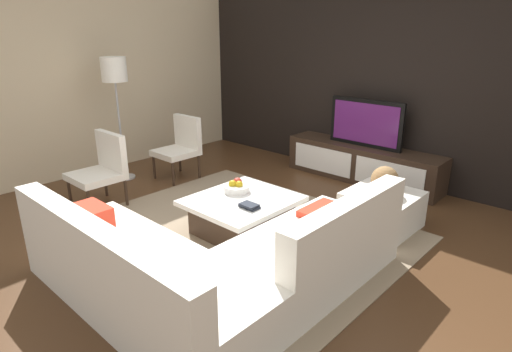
% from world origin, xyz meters
% --- Properties ---
extents(ground_plane, '(14.00, 14.00, 0.00)m').
position_xyz_m(ground_plane, '(0.00, 0.00, 0.00)').
color(ground_plane, '#4C301C').
extents(feature_wall_back, '(6.40, 0.12, 2.80)m').
position_xyz_m(feature_wall_back, '(0.00, 2.70, 1.40)').
color(feature_wall_back, black).
rests_on(feature_wall_back, ground).
extents(side_wall_left, '(0.12, 5.20, 2.80)m').
position_xyz_m(side_wall_left, '(-3.20, 0.20, 1.40)').
color(side_wall_left, beige).
rests_on(side_wall_left, ground).
extents(area_rug, '(3.24, 2.80, 0.01)m').
position_xyz_m(area_rug, '(-0.10, 0.00, 0.01)').
color(area_rug, gray).
rests_on(area_rug, ground).
extents(media_console, '(2.22, 0.50, 0.50)m').
position_xyz_m(media_console, '(0.00, 2.40, 0.25)').
color(media_console, '#332319').
rests_on(media_console, ground).
extents(television, '(1.07, 0.06, 0.64)m').
position_xyz_m(television, '(0.00, 2.40, 0.82)').
color(television, black).
rests_on(television, media_console).
extents(sectional_couch, '(2.29, 2.40, 0.79)m').
position_xyz_m(sectional_couch, '(0.51, -0.84, 0.27)').
color(sectional_couch, white).
rests_on(sectional_couch, ground).
extents(coffee_table, '(0.94, 1.04, 0.38)m').
position_xyz_m(coffee_table, '(-0.10, 0.10, 0.20)').
color(coffee_table, '#332319').
rests_on(coffee_table, ground).
extents(accent_chair_near, '(0.57, 0.54, 0.87)m').
position_xyz_m(accent_chair_near, '(-1.85, -0.48, 0.49)').
color(accent_chair_near, '#332319').
rests_on(accent_chair_near, ground).
extents(floor_lamp, '(0.33, 0.33, 1.68)m').
position_xyz_m(floor_lamp, '(-2.54, 0.18, 1.43)').
color(floor_lamp, '#A5A5AA').
rests_on(floor_lamp, ground).
extents(ottoman, '(0.70, 0.70, 0.40)m').
position_xyz_m(ottoman, '(0.91, 1.20, 0.20)').
color(ottoman, white).
rests_on(ottoman, ground).
extents(fruit_bowl, '(0.28, 0.28, 0.14)m').
position_xyz_m(fruit_bowl, '(-0.28, 0.20, 0.43)').
color(fruit_bowl, silver).
rests_on(fruit_bowl, coffee_table).
extents(accent_chair_far, '(0.52, 0.54, 0.87)m').
position_xyz_m(accent_chair_far, '(-1.98, 0.78, 0.49)').
color(accent_chair_far, '#332319').
rests_on(accent_chair_far, ground).
extents(decorative_ball, '(0.29, 0.29, 0.29)m').
position_xyz_m(decorative_ball, '(0.91, 1.20, 0.54)').
color(decorative_ball, '#997247').
rests_on(decorative_ball, ottoman).
extents(book_stack, '(0.20, 0.12, 0.04)m').
position_xyz_m(book_stack, '(0.12, -0.02, 0.40)').
color(book_stack, '#1E232D').
rests_on(book_stack, coffee_table).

